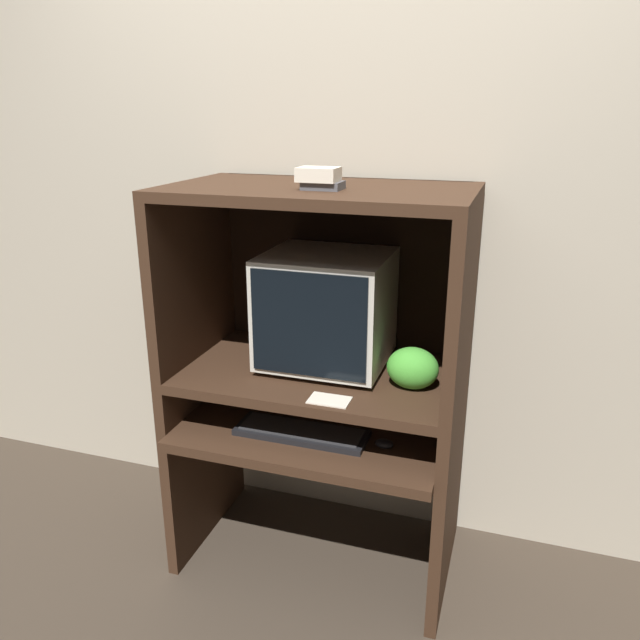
% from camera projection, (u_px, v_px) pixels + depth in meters
% --- Properties ---
extents(ground_plane, '(12.00, 12.00, 0.00)m').
position_uv_depth(ground_plane, '(293.00, 604.00, 2.24)').
color(ground_plane, '#3D3328').
extents(wall_back, '(6.00, 0.06, 2.60)m').
position_uv_depth(wall_back, '(348.00, 214.00, 2.41)').
color(wall_back, '#B2A893').
rests_on(wall_back, ground_plane).
extents(desk_base, '(1.02, 0.65, 0.60)m').
position_uv_depth(desk_base, '(316.00, 471.00, 2.34)').
color(desk_base, '#382316').
rests_on(desk_base, ground_plane).
extents(desk_monitor_shelf, '(1.02, 0.60, 0.19)m').
position_uv_depth(desk_monitor_shelf, '(319.00, 380.00, 2.26)').
color(desk_monitor_shelf, '#382316').
rests_on(desk_monitor_shelf, desk_base).
extents(hutch_upper, '(1.02, 0.60, 0.65)m').
position_uv_depth(hutch_upper, '(322.00, 250.00, 2.14)').
color(hutch_upper, '#382316').
rests_on(hutch_upper, desk_monitor_shelf).
extents(crt_monitor, '(0.44, 0.40, 0.41)m').
position_uv_depth(crt_monitor, '(326.00, 309.00, 2.23)').
color(crt_monitor, beige).
rests_on(crt_monitor, desk_monitor_shelf).
extents(keyboard, '(0.47, 0.16, 0.03)m').
position_uv_depth(keyboard, '(302.00, 432.00, 2.18)').
color(keyboard, black).
rests_on(keyboard, desk_base).
extents(mouse, '(0.06, 0.04, 0.03)m').
position_uv_depth(mouse, '(384.00, 443.00, 2.10)').
color(mouse, black).
rests_on(mouse, desk_base).
extents(snack_bag, '(0.17, 0.13, 0.14)m').
position_uv_depth(snack_bag, '(413.00, 368.00, 2.08)').
color(snack_bag, green).
rests_on(snack_bag, desk_monitor_shelf).
extents(book_stack, '(0.14, 0.11, 0.07)m').
position_uv_depth(book_stack, '(320.00, 178.00, 1.94)').
color(book_stack, '#4C4C51').
rests_on(book_stack, hutch_upper).
extents(paper_card, '(0.13, 0.09, 0.00)m').
position_uv_depth(paper_card, '(329.00, 400.00, 2.01)').
color(paper_card, beige).
rests_on(paper_card, desk_monitor_shelf).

